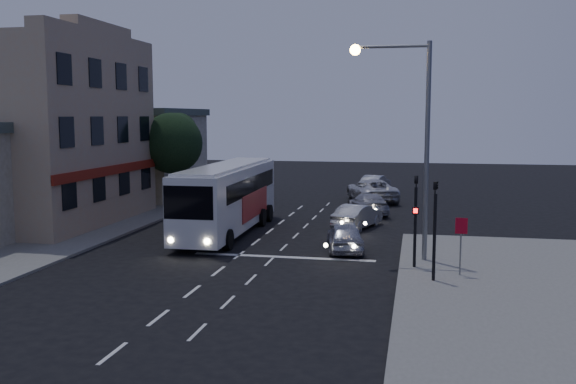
% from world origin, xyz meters
% --- Properties ---
extents(ground, '(120.00, 120.00, 0.00)m').
position_xyz_m(ground, '(0.00, 0.00, 0.00)').
color(ground, black).
extents(sidewalk_far, '(12.00, 50.00, 0.12)m').
position_xyz_m(sidewalk_far, '(-13.00, 8.00, 0.06)').
color(sidewalk_far, slate).
rests_on(sidewalk_far, ground).
extents(road_markings, '(8.00, 30.55, 0.01)m').
position_xyz_m(road_markings, '(1.29, 3.31, 0.00)').
color(road_markings, silver).
rests_on(road_markings, ground).
extents(tour_bus, '(2.79, 11.76, 3.60)m').
position_xyz_m(tour_bus, '(-2.01, 7.02, 1.95)').
color(tour_bus, silver).
rests_on(tour_bus, ground).
extents(car_suv, '(2.22, 4.11, 1.33)m').
position_xyz_m(car_suv, '(4.49, 3.80, 0.66)').
color(car_suv, '#9DA0B1').
rests_on(car_suv, ground).
extents(car_sedan_a, '(2.58, 4.24, 1.32)m').
position_xyz_m(car_sedan_a, '(4.48, 9.85, 0.66)').
color(car_sedan_a, silver).
rests_on(car_sedan_a, ground).
extents(car_sedan_b, '(3.17, 4.90, 1.32)m').
position_xyz_m(car_sedan_b, '(4.69, 14.94, 0.66)').
color(car_sedan_b, '#A4A4AB').
rests_on(car_sedan_b, ground).
extents(car_sedan_c, '(4.42, 6.35, 1.61)m').
position_xyz_m(car_sedan_c, '(4.47, 20.98, 0.80)').
color(car_sedan_c, silver).
rests_on(car_sedan_c, ground).
extents(car_extra, '(2.35, 4.43, 1.39)m').
position_xyz_m(car_extra, '(4.33, 26.65, 0.69)').
color(car_extra, '#AAADB6').
rests_on(car_extra, ground).
extents(traffic_signal_main, '(0.25, 0.35, 4.10)m').
position_xyz_m(traffic_signal_main, '(7.60, 0.78, 2.42)').
color(traffic_signal_main, black).
rests_on(traffic_signal_main, sidewalk_near).
extents(traffic_signal_side, '(0.18, 0.15, 4.10)m').
position_xyz_m(traffic_signal_side, '(8.30, -1.20, 2.42)').
color(traffic_signal_side, black).
rests_on(traffic_signal_side, sidewalk_near).
extents(regulatory_sign, '(0.45, 0.12, 2.20)m').
position_xyz_m(regulatory_sign, '(9.30, -0.24, 1.60)').
color(regulatory_sign, slate).
rests_on(regulatory_sign, sidewalk_near).
extents(streetlight, '(3.32, 0.44, 9.00)m').
position_xyz_m(streetlight, '(7.34, 2.20, 5.73)').
color(streetlight, slate).
rests_on(streetlight, sidewalk_near).
extents(main_building, '(10.12, 12.00, 11.00)m').
position_xyz_m(main_building, '(-13.96, 8.00, 5.16)').
color(main_building, tan).
rests_on(main_building, sidewalk_far).
extents(low_building_north, '(9.40, 9.40, 6.50)m').
position_xyz_m(low_building_north, '(-13.50, 20.00, 3.39)').
color(low_building_north, gray).
rests_on(low_building_north, sidewalk_far).
extents(street_tree, '(4.00, 4.00, 6.20)m').
position_xyz_m(street_tree, '(-8.21, 15.02, 4.50)').
color(street_tree, black).
rests_on(street_tree, sidewalk_far).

